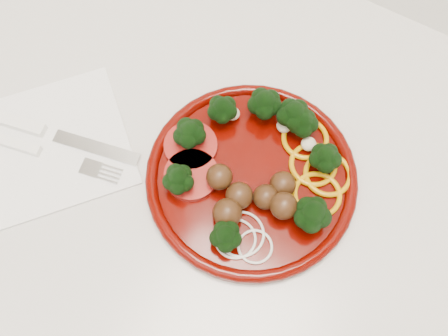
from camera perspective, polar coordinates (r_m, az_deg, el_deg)
The scene contains 5 objects.
counter at distance 1.03m, azimuth -5.51°, elevation -6.19°, with size 2.40×0.60×0.90m.
plate at distance 0.56m, azimuth 3.38°, elevation -0.45°, with size 0.24×0.24×0.05m.
napkin at distance 0.62m, azimuth -18.77°, elevation 2.61°, with size 0.17×0.17×0.00m, color white.
knife at distance 0.63m, azimuth -20.31°, elevation 4.08°, with size 0.19×0.06×0.01m.
fork at distance 0.62m, azimuth -21.53°, elevation 2.14°, with size 0.17×0.05×0.01m.
Camera 1 is at (0.24, 1.49, 1.43)m, focal length 40.00 mm.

